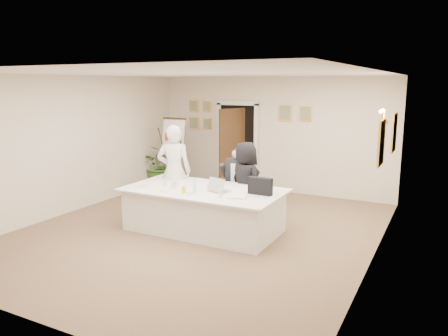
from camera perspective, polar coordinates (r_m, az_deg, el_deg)
floor at (r=8.01m, az=-3.25°, el=-8.21°), size 7.00×7.00×0.00m
ceiling at (r=7.57m, az=-3.48°, el=12.24°), size 6.00×7.00×0.02m
wall_back at (r=10.80m, az=6.21°, el=4.35°), size 6.00×0.10×2.80m
wall_front at (r=5.06m, az=-24.14°, el=-4.07°), size 6.00×0.10×2.80m
wall_left at (r=9.54m, az=-19.05°, el=2.96°), size 0.10×7.00×2.80m
wall_right at (r=6.67m, az=19.37°, el=-0.27°), size 0.10×7.00×2.80m
doorway at (r=11.03m, az=1.55°, el=2.68°), size 1.14×0.86×2.20m
pictures_back_wall at (r=11.04m, az=2.30°, el=6.90°), size 3.40×0.06×0.80m
pictures_right_wall at (r=7.80m, az=20.60°, el=3.80°), size 0.06×2.20×0.80m
wall_sconce at (r=7.78m, az=20.26°, el=6.39°), size 0.20×0.30×0.24m
conference_table at (r=7.92m, az=-2.66°, el=-5.44°), size 2.84×1.51×0.78m
seated_man at (r=8.82m, az=1.62°, el=-1.71°), size 0.70×0.74×1.39m
flip_chart at (r=10.91m, az=-6.31°, el=1.36°), size 0.62×0.40×1.78m
standing_man at (r=8.69m, az=-6.54°, el=-0.43°), size 0.80×0.69×1.85m
standing_woman at (r=8.34m, az=2.81°, el=-1.87°), size 0.90×0.78×1.56m
potted_palm at (r=11.55m, az=-8.44°, el=0.40°), size 1.15×1.05×1.08m
laptop at (r=7.64m, az=-0.59°, el=-2.01°), size 0.45×0.46×0.28m
laptop_bag at (r=7.42m, az=4.75°, el=-2.36°), size 0.42×0.13×0.29m
paper_stack at (r=7.22m, az=1.66°, el=-3.79°), size 0.37×0.31×0.03m
plate_left at (r=8.12m, az=-10.65°, el=-2.37°), size 0.26×0.26×0.01m
plate_mid at (r=7.72m, az=-7.70°, el=-2.98°), size 0.22×0.22×0.01m
plate_near at (r=7.46m, az=-4.68°, el=-3.40°), size 0.25×0.25×0.01m
glass_a at (r=8.09m, az=-7.65°, el=-1.88°), size 0.08×0.08×0.14m
glass_b at (r=7.51m, az=-3.86°, el=-2.81°), size 0.07×0.07×0.14m
glass_c at (r=7.23m, az=-0.46°, el=-3.31°), size 0.08×0.08×0.14m
glass_d at (r=8.08m, az=-3.88°, el=-1.81°), size 0.07×0.07×0.14m
oj_glass at (r=7.51m, az=-5.29°, el=-2.87°), size 0.09×0.09×0.13m
steel_jug at (r=7.92m, az=-6.54°, el=-2.24°), size 0.10×0.10×0.11m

